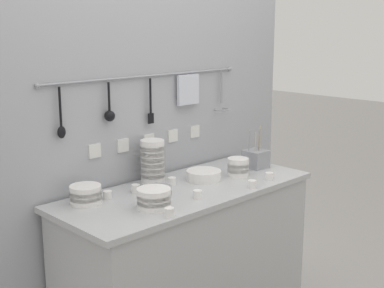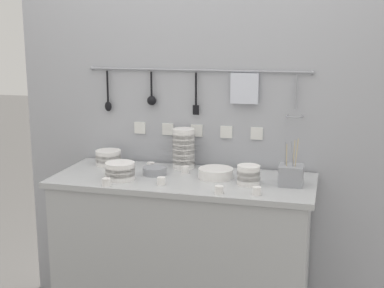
% 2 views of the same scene
% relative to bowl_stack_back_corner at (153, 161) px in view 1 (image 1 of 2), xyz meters
% --- Properties ---
extents(counter, '(1.42, 0.58, 0.95)m').
position_rel_bowl_stack_back_corner_xyz_m(counter, '(0.06, -0.21, -0.59)').
color(counter, '#B7BABC').
rests_on(counter, ground).
extents(back_wall, '(2.22, 0.11, 1.96)m').
position_rel_bowl_stack_back_corner_xyz_m(back_wall, '(0.06, 0.12, -0.08)').
color(back_wall, '#A8AAB2').
rests_on(back_wall, ground).
extents(bowl_stack_back_corner, '(0.13, 0.13, 0.23)m').
position_rel_bowl_stack_back_corner_xyz_m(bowl_stack_back_corner, '(0.00, 0.00, 0.00)').
color(bowl_stack_back_corner, white).
rests_on(bowl_stack_back_corner, counter).
extents(bowl_stack_tall_left, '(0.15, 0.15, 0.09)m').
position_rel_bowl_stack_back_corner_xyz_m(bowl_stack_tall_left, '(-0.45, -0.04, -0.07)').
color(bowl_stack_tall_left, white).
rests_on(bowl_stack_tall_left, counter).
extents(bowl_stack_wide_centre, '(0.12, 0.12, 0.10)m').
position_rel_bowl_stack_back_corner_xyz_m(bowl_stack_wide_centre, '(0.42, -0.24, -0.07)').
color(bowl_stack_wide_centre, white).
rests_on(bowl_stack_wide_centre, counter).
extents(bowl_stack_nested_right, '(0.16, 0.16, 0.09)m').
position_rel_bowl_stack_back_corner_xyz_m(bowl_stack_nested_right, '(-0.27, -0.32, -0.07)').
color(bowl_stack_nested_right, white).
rests_on(bowl_stack_nested_right, counter).
extents(plate_stack, '(0.19, 0.19, 0.05)m').
position_rel_bowl_stack_back_corner_xyz_m(plate_stack, '(0.23, -0.16, -0.09)').
color(plate_stack, white).
rests_on(plate_stack, counter).
extents(steel_mixing_bowl, '(0.13, 0.13, 0.04)m').
position_rel_bowl_stack_back_corner_xyz_m(steel_mixing_bowl, '(-0.12, -0.18, -0.10)').
color(steel_mixing_bowl, '#93969E').
rests_on(steel_mixing_bowl, counter).
extents(cutlery_caddy, '(0.12, 0.12, 0.25)m').
position_rel_bowl_stack_back_corner_xyz_m(cutlery_caddy, '(0.63, -0.20, -0.06)').
color(cutlery_caddy, '#93969E').
rests_on(cutlery_caddy, counter).
extents(cup_beside_plates, '(0.04, 0.04, 0.04)m').
position_rel_bowl_stack_back_corner_xyz_m(cup_beside_plates, '(-0.18, -0.07, -0.10)').
color(cup_beside_plates, white).
rests_on(cup_beside_plates, counter).
extents(cup_edge_far, '(0.04, 0.04, 0.04)m').
position_rel_bowl_stack_back_corner_xyz_m(cup_edge_far, '(0.30, -0.44, -0.10)').
color(cup_edge_far, white).
rests_on(cup_edge_far, counter).
extents(cup_mid_row, '(0.04, 0.04, 0.04)m').
position_rel_bowl_stack_back_corner_xyz_m(cup_mid_row, '(-0.02, -0.36, -0.10)').
color(cup_mid_row, white).
rests_on(cup_mid_row, counter).
extents(cup_front_right, '(0.04, 0.04, 0.04)m').
position_rel_bowl_stack_back_corner_xyz_m(cup_front_right, '(-0.34, -0.06, -0.10)').
color(cup_front_right, white).
rests_on(cup_front_right, counter).
extents(cup_edge_near, '(0.04, 0.04, 0.04)m').
position_rel_bowl_stack_back_corner_xyz_m(cup_edge_near, '(-0.29, -0.45, -0.10)').
color(cup_edge_near, white).
rests_on(cup_edge_near, counter).
extents(cup_centre, '(0.04, 0.04, 0.04)m').
position_rel_bowl_stack_back_corner_xyz_m(cup_centre, '(0.04, -0.11, -0.10)').
color(cup_centre, white).
rests_on(cup_centre, counter).
extents(cup_back_right, '(0.04, 0.04, 0.04)m').
position_rel_bowl_stack_back_corner_xyz_m(cup_back_right, '(0.49, -0.41, -0.10)').
color(cup_back_right, white).
rests_on(cup_back_right, counter).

